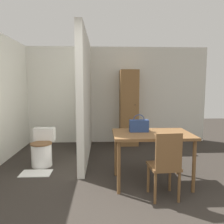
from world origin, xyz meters
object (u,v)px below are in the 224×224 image
(wooden_chair, at_px, (165,164))
(toilet, at_px, (42,149))
(dining_table, at_px, (152,139))
(wooden_cabinet, at_px, (129,108))
(handbag, at_px, (139,126))

(wooden_chair, relative_size, toilet, 1.35)
(dining_table, relative_size, wooden_chair, 1.29)
(wooden_chair, height_order, toilet, wooden_chair)
(toilet, bearing_deg, dining_table, -24.94)
(toilet, bearing_deg, wooden_cabinet, 37.98)
(toilet, xyz_separation_m, wooden_cabinet, (1.81, 1.41, 0.65))
(dining_table, relative_size, handbag, 4.03)
(dining_table, height_order, wooden_chair, wooden_chair)
(toilet, relative_size, handbag, 2.32)
(handbag, bearing_deg, wooden_cabinet, 87.13)
(dining_table, distance_m, wooden_cabinet, 2.31)
(wooden_cabinet, bearing_deg, toilet, -142.02)
(wooden_chair, bearing_deg, wooden_cabinet, 88.91)
(dining_table, xyz_separation_m, toilet, (-1.89, 0.88, -0.40))
(dining_table, height_order, handbag, handbag)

